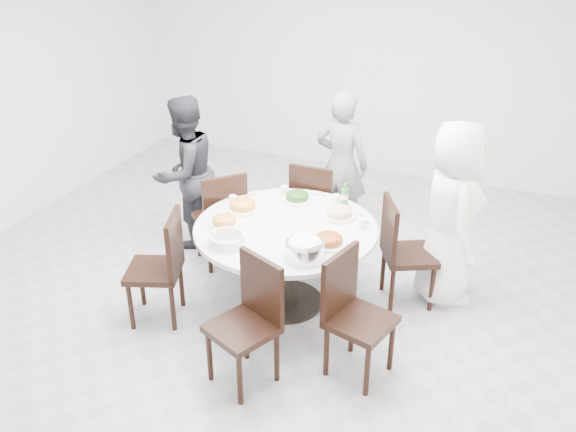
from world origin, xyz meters
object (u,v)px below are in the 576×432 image
at_px(chair_s, 242,326).
at_px(beverage_bottle, 345,195).
at_px(diner_middle, 341,165).
at_px(diner_left, 185,173).
at_px(dining_table, 286,266).
at_px(diner_right, 451,214).
at_px(rice_bowl, 305,250).
at_px(chair_ne, 409,252).
at_px(chair_sw, 154,268).
at_px(soup_bowl, 227,240).
at_px(chair_nw, 220,216).
at_px(chair_n, 317,206).
at_px(chair_se, 361,319).

bearing_deg(chair_s, beverage_bottle, 105.42).
bearing_deg(diner_middle, diner_left, 34.09).
height_order(dining_table, diner_right, diner_right).
height_order(diner_middle, rice_bowl, diner_middle).
distance_m(chair_ne, chair_sw, 2.12).
bearing_deg(soup_bowl, chair_s, -55.37).
height_order(chair_s, soup_bowl, chair_s).
height_order(chair_ne, chair_s, same).
relative_size(soup_bowl, beverage_bottle, 1.32).
height_order(rice_bowl, beverage_bottle, beverage_bottle).
height_order(diner_right, soup_bowl, diner_right).
bearing_deg(chair_nw, diner_right, 138.36).
relative_size(chair_n, chair_nw, 1.00).
height_order(chair_n, chair_se, same).
bearing_deg(chair_sw, chair_n, 132.75).
height_order(diner_left, rice_bowl, diner_left).
xyz_separation_m(diner_middle, diner_left, (-1.35, -0.78, 0.00)).
relative_size(chair_s, diner_right, 0.59).
bearing_deg(diner_middle, chair_s, 95.37).
xyz_separation_m(chair_n, diner_left, (-1.25, -0.35, 0.28)).
xyz_separation_m(diner_middle, beverage_bottle, (0.31, -0.89, 0.10)).
bearing_deg(diner_left, diner_right, 104.87).
bearing_deg(chair_s, chair_se, 52.29).
relative_size(diner_right, diner_middle, 1.06).
height_order(chair_nw, rice_bowl, chair_nw).
distance_m(diner_right, diner_middle, 1.44).
distance_m(chair_se, rice_bowl, 0.64).
relative_size(chair_nw, chair_sw, 1.00).
bearing_deg(diner_middle, chair_nw, 52.79).
relative_size(chair_ne, beverage_bottle, 4.45).
height_order(dining_table, chair_s, chair_s).
bearing_deg(chair_sw, beverage_bottle, 112.76).
bearing_deg(beverage_bottle, dining_table, -121.43).
relative_size(chair_sw, diner_middle, 0.63).
relative_size(chair_ne, chair_se, 1.00).
bearing_deg(chair_ne, rice_bowl, 117.24).
bearing_deg(diner_middle, chair_sw, 69.07).
bearing_deg(chair_se, diner_right, -2.08).
relative_size(dining_table, chair_se, 1.58).
xyz_separation_m(chair_se, beverage_bottle, (-0.50, 1.15, 0.38)).
xyz_separation_m(chair_ne, chair_n, (-1.02, 0.56, 0.00)).
xyz_separation_m(chair_sw, chair_se, (1.74, -0.03, 0.00)).
height_order(chair_s, diner_right, diner_right).
height_order(chair_sw, diner_middle, diner_middle).
xyz_separation_m(dining_table, chair_sw, (-0.91, -0.58, 0.10)).
height_order(chair_n, soup_bowl, chair_n).
relative_size(chair_s, diner_middle, 0.63).
distance_m(rice_bowl, soup_bowl, 0.63).
bearing_deg(chair_ne, chair_se, 147.03).
relative_size(diner_right, rice_bowl, 5.39).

